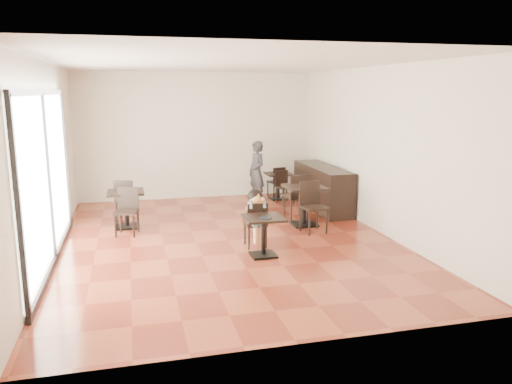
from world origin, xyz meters
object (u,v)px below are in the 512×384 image
object	(u,v)px
child_chair	(255,224)
chair_mid_a	(296,196)
chair_back_b	(285,187)
chair_mid_b	(314,208)
chair_left_a	(126,200)
cafe_table_left	(127,209)
adult_patron	(257,172)
chair_back_a	(276,182)
chair_left_b	(126,212)
child	(255,218)
cafe_table_mid	(304,206)
child_table	(263,236)
cafe_table_back	(278,186)

from	to	relation	value
child_chair	chair_mid_a	size ratio (longest dim) A/B	0.83
chair_mid_a	chair_back_b	bearing A→B (deg)	-106.02
chair_mid_b	chair_left_a	xyz separation A→B (m)	(-3.55, 1.81, -0.04)
cafe_table_left	adult_patron	bearing A→B (deg)	27.02
chair_mid_b	chair_back_a	world-z (taller)	chair_mid_b
child_chair	chair_left_b	bearing A→B (deg)	-30.53
adult_patron	chair_back_a	xyz separation A→B (m)	(0.65, 0.52, -0.36)
child	adult_patron	world-z (taller)	adult_patron
child_chair	chair_mid_a	world-z (taller)	chair_mid_a
chair_mid_b	chair_mid_a	bearing A→B (deg)	82.46
adult_patron	cafe_table_mid	bearing A→B (deg)	-4.70
child_chair	chair_left_a	world-z (taller)	chair_left_a
chair_left_a	chair_back_b	size ratio (longest dim) A/B	1.12
cafe_table_mid	chair_back_a	world-z (taller)	cafe_table_mid
chair_back_b	chair_left_a	bearing A→B (deg)	176.62
adult_patron	child_chair	bearing A→B (deg)	-29.85
child_table	chair_back_a	bearing A→B (deg)	71.07
cafe_table_left	chair_back_b	size ratio (longest dim) A/B	0.93
chair_mid_a	chair_left_b	distance (m)	3.57
child_table	chair_back_b	world-z (taller)	chair_back_b
chair_mid_b	chair_left_b	size ratio (longest dim) A/B	1.10
cafe_table_left	chair_back_a	bearing A→B (deg)	29.23
cafe_table_back	adult_patron	bearing A→B (deg)	-155.22
adult_patron	chair_back_b	size ratio (longest dim) A/B	1.90
child_chair	chair_mid_a	distance (m)	2.16
chair_back_b	chair_mid_b	bearing A→B (deg)	-110.14
chair_mid_b	child_table	bearing A→B (deg)	-146.55
chair_mid_b	chair_left_b	xyz separation A→B (m)	(-3.55, 0.71, -0.04)
chair_back_b	child	bearing A→B (deg)	-131.07
chair_back_a	chair_back_b	xyz separation A→B (m)	(0.00, -0.77, 0.00)
child	adult_patron	size ratio (longest dim) A/B	0.67
cafe_table_back	chair_back_a	xyz separation A→B (m)	(0.00, 0.22, 0.07)
cafe_table_mid	chair_back_a	size ratio (longest dim) A/B	1.02
chair_left_b	cafe_table_mid	bearing A→B (deg)	12.67
child_table	child	size ratio (longest dim) A/B	0.66
cafe_table_left	chair_left_a	size ratio (longest dim) A/B	0.83
child_chair	cafe_table_back	bearing A→B (deg)	-112.46
cafe_table_back	chair_mid_a	size ratio (longest dim) A/B	0.68
child_table	chair_left_b	size ratio (longest dim) A/B	0.75
cafe_table_back	chair_back_b	distance (m)	0.55
child_chair	cafe_table_mid	world-z (taller)	cafe_table_mid
cafe_table_back	chair_left_b	distance (m)	4.49
adult_patron	chair_left_a	size ratio (longest dim) A/B	1.70
child_table	chair_back_b	xyz separation A→B (m)	(1.55, 3.75, 0.06)
chair_back_a	adult_patron	bearing A→B (deg)	23.36
chair_left_b	chair_back_a	world-z (taller)	chair_left_b
child_chair	cafe_table_back	world-z (taller)	child_chair
child	chair_left_b	xyz separation A→B (m)	(-2.22, 1.31, -0.06)
chair_mid_b	cafe_table_back	bearing A→B (deg)	78.41
cafe_table_mid	chair_left_a	world-z (taller)	chair_left_a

